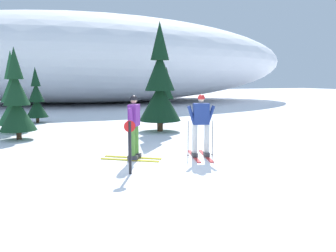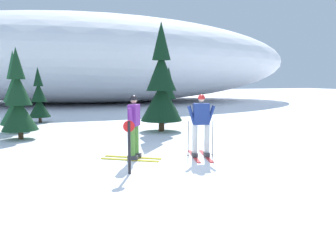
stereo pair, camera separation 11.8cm
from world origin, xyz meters
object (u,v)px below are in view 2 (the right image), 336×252
object	(u,v)px
pine_tree_left	(15,98)
pine_tree_right	(161,86)
skier_purple_jacket	(134,126)
skier_navy_jacket	(201,124)
pine_tree_center_left	(19,101)
pine_tree_center_right	(39,99)
trail_marker_post	(129,144)
pine_tree_far_right	(169,97)

from	to	relation	value
pine_tree_left	pine_tree_right	bearing A→B (deg)	-17.40
skier_purple_jacket	skier_navy_jacket	xyz separation A→B (m)	(1.89, -0.43, 0.03)
pine_tree_center_left	pine_tree_center_right	distance (m)	5.03
pine_tree_center_right	trail_marker_post	bearing A→B (deg)	-78.24
pine_tree_center_left	trail_marker_post	bearing A→B (deg)	-64.51
skier_purple_jacket	pine_tree_center_right	bearing A→B (deg)	106.00
pine_tree_left	trail_marker_post	world-z (taller)	pine_tree_left
skier_navy_jacket	pine_tree_center_right	bearing A→B (deg)	114.86
skier_navy_jacket	pine_tree_center_right	distance (m)	11.05
skier_navy_jacket	pine_tree_far_right	distance (m)	9.99
skier_navy_jacket	pine_tree_far_right	size ratio (longest dim) A/B	0.62
pine_tree_left	trail_marker_post	distance (m)	8.56
trail_marker_post	pine_tree_center_right	bearing A→B (deg)	101.76
skier_purple_jacket	trail_marker_post	world-z (taller)	skier_purple_jacket
pine_tree_right	trail_marker_post	world-z (taller)	pine_tree_right
trail_marker_post	skier_navy_jacket	bearing A→B (deg)	22.32
pine_tree_left	pine_tree_far_right	xyz separation A→B (m)	(7.99, 2.71, -0.20)
pine_tree_left	pine_tree_center_left	distance (m)	1.95
pine_tree_left	pine_tree_far_right	distance (m)	8.44
pine_tree_left	pine_tree_center_left	size ratio (longest dim) A/B	1.00
pine_tree_center_right	trail_marker_post	distance (m)	11.23
skier_purple_jacket	skier_navy_jacket	distance (m)	1.94
skier_navy_jacket	pine_tree_right	bearing A→B (deg)	84.46
skier_purple_jacket	pine_tree_center_left	world-z (taller)	pine_tree_center_left
pine_tree_center_left	trail_marker_post	distance (m)	6.69
skier_purple_jacket	pine_tree_left	xyz separation A→B (m)	(-3.61, 6.53, 0.50)
pine_tree_right	pine_tree_far_right	size ratio (longest dim) A/B	1.57
skier_navy_jacket	pine_tree_left	world-z (taller)	pine_tree_left
pine_tree_left	pine_tree_center_right	xyz separation A→B (m)	(0.86, 3.06, -0.24)
skier_navy_jacket	pine_tree_right	xyz separation A→B (m)	(0.49, 5.08, 0.99)
pine_tree_center_right	pine_tree_center_left	bearing A→B (deg)	-96.57
pine_tree_center_right	pine_tree_far_right	xyz separation A→B (m)	(7.13, -0.35, 0.04)
pine_tree_right	skier_navy_jacket	bearing A→B (deg)	-95.54
skier_purple_jacket	pine_tree_far_right	size ratio (longest dim) A/B	0.61
pine_tree_right	trail_marker_post	bearing A→B (deg)	-115.22
pine_tree_center_right	trail_marker_post	size ratio (longest dim) A/B	2.23
pine_tree_center_left	skier_purple_jacket	bearing A→B (deg)	-54.15
pine_tree_center_left	pine_tree_far_right	size ratio (longest dim) A/B	1.16
pine_tree_right	trail_marker_post	size ratio (longest dim) A/B	3.61
skier_navy_jacket	pine_tree_center_left	size ratio (longest dim) A/B	0.53
pine_tree_left	trail_marker_post	bearing A→B (deg)	-68.35
pine_tree_center_left	pine_tree_right	size ratio (longest dim) A/B	0.73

